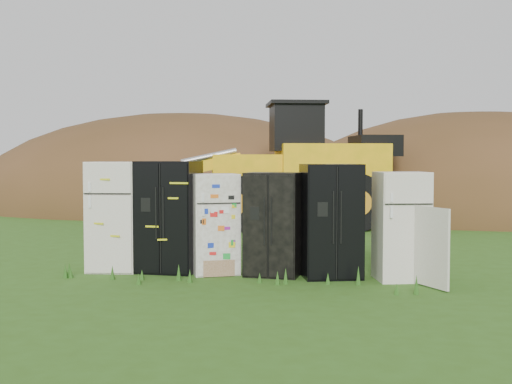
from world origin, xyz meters
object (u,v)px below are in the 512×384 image
at_px(fridge_sticker, 215,224).
at_px(wheel_loader, 265,165).
at_px(fridge_black_side, 169,217).
at_px(fridge_black_right, 331,221).
at_px(fridge_open_door, 401,226).
at_px(fridge_dark_mid, 274,224).
at_px(fridge_leftmost, 115,216).

relative_size(fridge_sticker, wheel_loader, 0.23).
relative_size(fridge_black_side, fridge_sticker, 1.13).
xyz_separation_m(fridge_black_right, fridge_open_door, (1.11, -0.03, -0.06)).
relative_size(fridge_dark_mid, fridge_open_door, 0.99).
distance_m(fridge_dark_mid, fridge_black_right, 0.94).
relative_size(fridge_leftmost, fridge_dark_mid, 1.10).
bearing_deg(fridge_open_door, fridge_dark_mid, 164.47).
bearing_deg(fridge_dark_mid, fridge_sticker, -175.03).
bearing_deg(fridge_open_door, fridge_sticker, 164.81).
relative_size(fridge_black_side, fridge_dark_mid, 1.11).
bearing_deg(wheel_loader, fridge_sticker, -101.86).
distance_m(fridge_black_side, wheel_loader, 7.35).
xyz_separation_m(fridge_leftmost, fridge_black_side, (0.95, 0.06, 0.01)).
bearing_deg(fridge_sticker, fridge_black_side, 153.55).
xyz_separation_m(fridge_sticker, wheel_loader, (-0.41, 7.32, 0.91)).
height_order(fridge_sticker, fridge_dark_mid, fridge_dark_mid).
relative_size(fridge_black_side, fridge_black_right, 1.02).
height_order(fridge_leftmost, fridge_black_right, fridge_leftmost).
bearing_deg(fridge_open_door, fridge_leftmost, 165.40).
bearing_deg(fridge_leftmost, fridge_black_side, -3.83).
xyz_separation_m(fridge_sticker, fridge_open_door, (3.04, -0.02, 0.02)).
distance_m(fridge_dark_mid, fridge_open_door, 2.04).
height_order(fridge_sticker, wheel_loader, wheel_loader).
xyz_separation_m(fridge_sticker, fridge_dark_mid, (0.99, 0.01, 0.01)).
xyz_separation_m(fridge_dark_mid, fridge_open_door, (2.04, -0.02, 0.01)).
height_order(fridge_leftmost, fridge_sticker, fridge_leftmost).
relative_size(fridge_black_side, fridge_open_door, 1.10).
distance_m(fridge_leftmost, fridge_black_side, 0.95).
relative_size(fridge_sticker, fridge_black_right, 0.91).
xyz_separation_m(fridge_leftmost, fridge_dark_mid, (2.75, 0.04, -0.09)).
distance_m(fridge_leftmost, fridge_dark_mid, 2.75).
bearing_deg(wheel_loader, fridge_open_door, -79.89).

